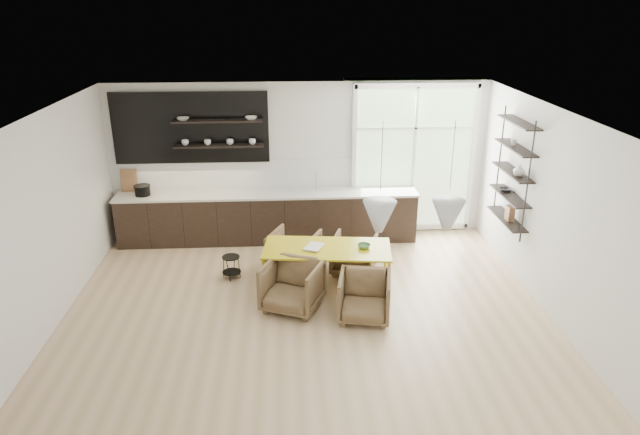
{
  "coord_description": "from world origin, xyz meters",
  "views": [
    {
      "loc": [
        -0.23,
        -7.33,
        4.31
      ],
      "look_at": [
        0.25,
        0.6,
        1.23
      ],
      "focal_mm": 32.0,
      "sensor_mm": 36.0,
      "label": 1
    }
  ],
  "objects_px": {
    "wire_stool": "(231,264)",
    "dining_table": "(327,251)",
    "armchair_back_left": "(294,252)",
    "armchair_front_left": "(292,286)",
    "armchair_front_right": "(364,297)",
    "armchair_back_right": "(354,254)"
  },
  "relations": [
    {
      "from": "armchair_front_left",
      "to": "armchair_back_left",
      "type": "bearing_deg",
      "value": 110.68
    },
    {
      "from": "armchair_back_right",
      "to": "wire_stool",
      "type": "distance_m",
      "value": 2.02
    },
    {
      "from": "armchair_back_left",
      "to": "armchair_front_left",
      "type": "distance_m",
      "value": 1.24
    },
    {
      "from": "armchair_back_right",
      "to": "armchair_front_right",
      "type": "relative_size",
      "value": 0.96
    },
    {
      "from": "armchair_back_right",
      "to": "armchair_back_left",
      "type": "bearing_deg",
      "value": 11.4
    },
    {
      "from": "armchair_front_left",
      "to": "wire_stool",
      "type": "distance_m",
      "value": 1.43
    },
    {
      "from": "armchair_back_left",
      "to": "armchair_back_right",
      "type": "bearing_deg",
      "value": -163.3
    },
    {
      "from": "armchair_front_left",
      "to": "armchair_front_right",
      "type": "bearing_deg",
      "value": 4.24
    },
    {
      "from": "dining_table",
      "to": "armchair_back_right",
      "type": "xyz_separation_m",
      "value": [
        0.49,
        0.56,
        -0.34
      ]
    },
    {
      "from": "armchair_back_left",
      "to": "wire_stool",
      "type": "height_order",
      "value": "armchair_back_left"
    },
    {
      "from": "armchair_front_left",
      "to": "armchair_front_right",
      "type": "xyz_separation_m",
      "value": [
        1.02,
        -0.34,
        -0.03
      ]
    },
    {
      "from": "dining_table",
      "to": "armchair_front_left",
      "type": "bearing_deg",
      "value": -127.99
    },
    {
      "from": "wire_stool",
      "to": "dining_table",
      "type": "bearing_deg",
      "value": -16.94
    },
    {
      "from": "armchair_back_right",
      "to": "armchair_front_left",
      "type": "distance_m",
      "value": 1.53
    },
    {
      "from": "armchair_back_left",
      "to": "wire_stool",
      "type": "relative_size",
      "value": 1.99
    },
    {
      "from": "armchair_back_right",
      "to": "wire_stool",
      "type": "xyz_separation_m",
      "value": [
        -2.02,
        -0.1,
        -0.08
      ]
    },
    {
      "from": "armchair_front_left",
      "to": "armchair_back_right",
      "type": "bearing_deg",
      "value": 70.04
    },
    {
      "from": "armchair_back_left",
      "to": "armchair_front_left",
      "type": "height_order",
      "value": "armchair_front_left"
    },
    {
      "from": "dining_table",
      "to": "armchair_back_left",
      "type": "relative_size",
      "value": 2.66
    },
    {
      "from": "wire_stool",
      "to": "armchair_front_left",
      "type": "bearing_deg",
      "value": -46.27
    },
    {
      "from": "dining_table",
      "to": "armchair_front_right",
      "type": "xyz_separation_m",
      "value": [
        0.47,
        -0.9,
        -0.33
      ]
    },
    {
      "from": "armchair_back_right",
      "to": "armchair_front_right",
      "type": "xyz_separation_m",
      "value": [
        -0.02,
        -1.46,
        0.01
      ]
    }
  ]
}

